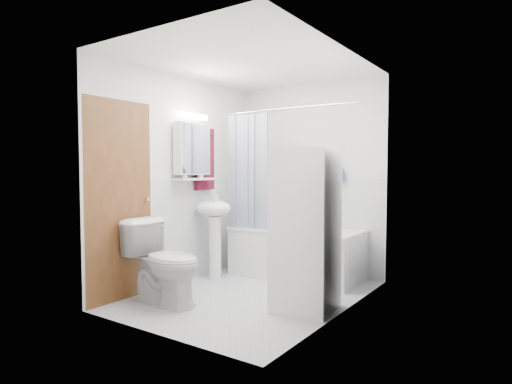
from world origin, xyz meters
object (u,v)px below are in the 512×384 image
Objects in this scene: bathtub at (296,250)px; sink at (214,220)px; washer_dryer at (305,229)px; toilet at (165,263)px.

bathtub is 1.06m from sink.
washer_dryer is at bearing -15.52° from sink.
sink is (-0.78, -0.61, 0.37)m from bathtub.
sink is at bearing -141.71° from bathtub.
bathtub is 1.72m from toilet.
toilet is at bearing -109.24° from bathtub.
bathtub is 1.28m from washer_dryer.
washer_dryer is 1.83× the size of toilet.
washer_dryer reaches higher than sink.
toilet is (-0.57, -1.62, 0.07)m from bathtub.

